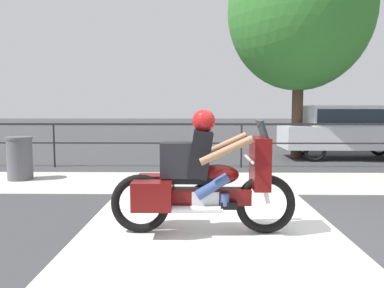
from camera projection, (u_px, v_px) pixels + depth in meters
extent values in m
plane|color=#38383A|center=(291.00, 235.00, 4.71)|extent=(120.00, 120.00, 0.00)
cube|color=#B7B2A8|center=(252.00, 182.00, 8.09)|extent=(44.00, 2.40, 0.01)
cube|color=silver|center=(211.00, 239.00, 4.53)|extent=(3.36, 6.00, 0.01)
cube|color=#232326|center=(242.00, 124.00, 10.05)|extent=(36.00, 0.04, 0.06)
cube|color=#232326|center=(241.00, 143.00, 10.10)|extent=(36.00, 0.03, 0.04)
cylinder|color=#232326|center=(54.00, 145.00, 10.19)|extent=(0.05, 0.05, 1.21)
cylinder|color=#232326|center=(241.00, 145.00, 10.11)|extent=(0.05, 0.05, 1.21)
torus|color=black|center=(266.00, 204.00, 4.74)|extent=(0.76, 0.11, 0.76)
torus|color=black|center=(140.00, 204.00, 4.76)|extent=(0.76, 0.11, 0.76)
cube|color=#5B0C0C|center=(203.00, 196.00, 4.74)|extent=(1.21, 0.22, 0.20)
cube|color=silver|center=(205.00, 200.00, 4.74)|extent=(0.34, 0.26, 0.26)
ellipsoid|color=#5B0C0C|center=(218.00, 175.00, 4.71)|extent=(0.53, 0.30, 0.26)
cube|color=black|center=(190.00, 179.00, 4.72)|extent=(0.70, 0.28, 0.08)
cube|color=#5B0C0C|center=(260.00, 163.00, 4.69)|extent=(0.20, 0.52, 0.64)
cube|color=#1E232B|center=(262.00, 129.00, 4.65)|extent=(0.10, 0.45, 0.24)
cylinder|color=silver|center=(249.00, 159.00, 4.69)|extent=(0.04, 0.70, 0.04)
cylinder|color=silver|center=(187.00, 209.00, 4.60)|extent=(0.88, 0.09, 0.09)
cube|color=#5B0C0C|center=(152.00, 196.00, 4.51)|extent=(0.48, 0.28, 0.35)
cube|color=#5B0C0C|center=(156.00, 188.00, 4.98)|extent=(0.48, 0.28, 0.35)
cylinder|color=silver|center=(264.00, 184.00, 4.71)|extent=(0.18, 0.06, 0.52)
cube|color=black|center=(200.00, 154.00, 4.69)|extent=(0.32, 0.36, 0.61)
sphere|color=#8C6647|center=(204.00, 123.00, 4.65)|extent=(0.23, 0.23, 0.23)
sphere|color=#B21919|center=(204.00, 121.00, 4.65)|extent=(0.29, 0.29, 0.29)
cylinder|color=#33477A|center=(213.00, 186.00, 4.58)|extent=(0.44, 0.13, 0.34)
cylinder|color=#33477A|center=(225.00, 200.00, 4.59)|extent=(0.11, 0.11, 0.15)
cube|color=black|center=(229.00, 205.00, 4.59)|extent=(0.20, 0.10, 0.09)
cylinder|color=#33477A|center=(212.00, 182.00, 4.87)|extent=(0.44, 0.13, 0.34)
cylinder|color=#33477A|center=(223.00, 194.00, 4.89)|extent=(0.11, 0.11, 0.15)
cube|color=black|center=(227.00, 200.00, 4.89)|extent=(0.20, 0.10, 0.09)
cylinder|color=#8C6647|center=(226.00, 150.00, 4.38)|extent=(0.65, 0.09, 0.36)
cylinder|color=#8C6647|center=(223.00, 146.00, 4.98)|extent=(0.65, 0.09, 0.36)
cube|color=black|center=(177.00, 160.00, 4.70)|extent=(0.39, 0.31, 0.44)
cube|color=#B7BCC4|center=(350.00, 137.00, 11.97)|extent=(4.31, 1.69, 0.71)
cube|color=#B7BCC4|center=(342.00, 116.00, 11.91)|extent=(2.24, 1.48, 0.64)
cube|color=#19232D|center=(377.00, 116.00, 11.89)|extent=(0.04, 1.32, 0.52)
cube|color=#19232D|center=(342.00, 116.00, 11.91)|extent=(2.06, 1.52, 0.42)
torus|color=black|center=(379.00, 146.00, 12.75)|extent=(0.69, 0.11, 0.69)
torus|color=black|center=(315.00, 150.00, 11.25)|extent=(0.69, 0.11, 0.69)
torus|color=black|center=(301.00, 145.00, 12.79)|extent=(0.69, 0.11, 0.69)
cylinder|color=#515156|center=(20.00, 160.00, 8.33)|extent=(0.54, 0.54, 0.91)
cylinder|color=#515156|center=(19.00, 138.00, 8.28)|extent=(0.56, 0.56, 0.06)
cylinder|color=#473323|center=(297.00, 115.00, 12.14)|extent=(0.35, 0.35, 2.81)
ellipsoid|color=#33752D|center=(300.00, 11.00, 11.83)|extent=(4.56, 4.56, 5.02)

